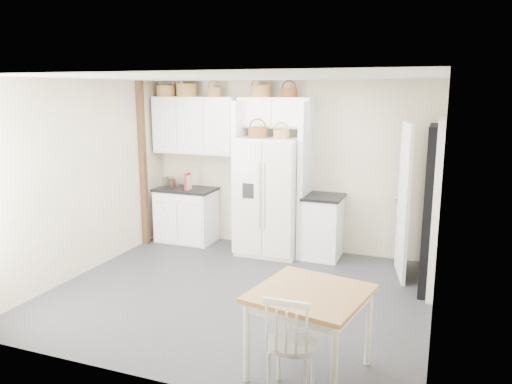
% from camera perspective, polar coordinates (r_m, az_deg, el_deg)
% --- Properties ---
extents(floor, '(4.50, 4.50, 0.00)m').
position_cam_1_polar(floor, '(6.28, -2.00, -11.45)').
color(floor, '#292931').
rests_on(floor, ground).
extents(ceiling, '(4.50, 4.50, 0.00)m').
position_cam_1_polar(ceiling, '(5.78, -2.19, 12.99)').
color(ceiling, white).
rests_on(ceiling, wall_back).
extents(wall_back, '(4.50, 0.00, 4.50)m').
position_cam_1_polar(wall_back, '(7.75, 3.67, 2.98)').
color(wall_back, '#B4AA8B').
rests_on(wall_back, floor).
extents(wall_left, '(0.00, 4.00, 4.00)m').
position_cam_1_polar(wall_left, '(7.07, -19.15, 1.52)').
color(wall_left, '#B4AA8B').
rests_on(wall_left, floor).
extents(wall_right, '(0.00, 4.00, 4.00)m').
position_cam_1_polar(wall_right, '(5.45, 20.29, -1.42)').
color(wall_right, '#B4AA8B').
rests_on(wall_right, floor).
extents(refrigerator, '(0.92, 0.74, 1.77)m').
position_cam_1_polar(refrigerator, '(7.51, 1.68, -0.48)').
color(refrigerator, silver).
rests_on(refrigerator, floor).
extents(base_cab_left, '(0.92, 0.58, 0.85)m').
position_cam_1_polar(base_cab_left, '(8.28, -7.94, -2.72)').
color(base_cab_left, white).
rests_on(base_cab_left, floor).
extents(base_cab_right, '(0.51, 0.61, 0.90)m').
position_cam_1_polar(base_cab_right, '(7.48, 7.68, -4.08)').
color(base_cab_right, white).
rests_on(base_cab_right, floor).
extents(dining_table, '(1.07, 1.07, 0.76)m').
position_cam_1_polar(dining_table, '(4.55, 6.13, -15.64)').
color(dining_table, olive).
rests_on(dining_table, floor).
extents(windsor_chair, '(0.44, 0.40, 0.87)m').
position_cam_1_polar(windsor_chair, '(4.24, 4.10, -16.98)').
color(windsor_chair, white).
rests_on(windsor_chair, floor).
extents(counter_left, '(0.96, 0.62, 0.04)m').
position_cam_1_polar(counter_left, '(8.19, -8.03, 0.30)').
color(counter_left, black).
rests_on(counter_left, base_cab_left).
extents(counter_right, '(0.55, 0.65, 0.04)m').
position_cam_1_polar(counter_right, '(7.37, 7.78, -0.55)').
color(counter_right, black).
rests_on(counter_right, base_cab_right).
extents(toaster, '(0.28, 0.21, 0.17)m').
position_cam_1_polar(toaster, '(8.24, -9.76, 1.07)').
color(toaster, silver).
rests_on(toaster, counter_left).
extents(cookbook_red, '(0.05, 0.18, 0.26)m').
position_cam_1_polar(cookbook_red, '(8.05, -7.80, 1.21)').
color(cookbook_red, maroon).
rests_on(cookbook_red, counter_left).
extents(cookbook_cream, '(0.04, 0.16, 0.23)m').
position_cam_1_polar(cookbook_cream, '(8.04, -7.72, 1.09)').
color(cookbook_cream, beige).
rests_on(cookbook_cream, counter_left).
extents(basket_upper_a, '(0.31, 0.31, 0.18)m').
position_cam_1_polar(basket_upper_a, '(8.33, -10.23, 11.29)').
color(basket_upper_a, brown).
rests_on(basket_upper_a, upper_cabinet).
extents(basket_upper_b, '(0.34, 0.34, 0.20)m').
position_cam_1_polar(basket_upper_b, '(8.14, -7.88, 11.45)').
color(basket_upper_b, brown).
rests_on(basket_upper_b, upper_cabinet).
extents(basket_upper_c, '(0.25, 0.25, 0.15)m').
position_cam_1_polar(basket_upper_c, '(7.92, -4.77, 11.31)').
color(basket_upper_c, brown).
rests_on(basket_upper_c, upper_cabinet).
extents(basket_bridge_a, '(0.32, 0.32, 0.18)m').
position_cam_1_polar(basket_bridge_a, '(7.63, 0.53, 11.47)').
color(basket_bridge_a, brown).
rests_on(basket_bridge_a, bridge_cabinet).
extents(basket_bridge_b, '(0.24, 0.24, 0.14)m').
position_cam_1_polar(basket_bridge_b, '(7.48, 3.78, 11.27)').
color(basket_bridge_b, brown).
rests_on(basket_bridge_b, bridge_cabinet).
extents(basket_fridge_a, '(0.28, 0.28, 0.15)m').
position_cam_1_polar(basket_fridge_a, '(7.34, 0.19, 6.82)').
color(basket_fridge_a, brown).
rests_on(basket_fridge_a, refrigerator).
extents(basket_fridge_b, '(0.23, 0.23, 0.13)m').
position_cam_1_polar(basket_fridge_b, '(7.22, 2.91, 6.62)').
color(basket_fridge_b, brown).
rests_on(basket_fridge_b, refrigerator).
extents(upper_cabinet, '(1.40, 0.34, 0.90)m').
position_cam_1_polar(upper_cabinet, '(8.10, -6.92, 7.57)').
color(upper_cabinet, white).
rests_on(upper_cabinet, wall_back).
extents(bridge_cabinet, '(1.12, 0.34, 0.45)m').
position_cam_1_polar(bridge_cabinet, '(7.55, 2.27, 9.07)').
color(bridge_cabinet, white).
rests_on(bridge_cabinet, wall_back).
extents(fridge_panel_left, '(0.08, 0.60, 2.30)m').
position_cam_1_polar(fridge_panel_left, '(7.71, -1.69, 1.84)').
color(fridge_panel_left, white).
rests_on(fridge_panel_left, floor).
extents(fridge_panel_right, '(0.08, 0.60, 2.30)m').
position_cam_1_polar(fridge_panel_right, '(7.39, 5.64, 1.35)').
color(fridge_panel_right, white).
rests_on(fridge_panel_right, floor).
extents(trim_post, '(0.09, 0.09, 2.60)m').
position_cam_1_polar(trim_post, '(8.11, -12.79, 3.10)').
color(trim_post, '#352113').
rests_on(trim_post, floor).
extents(doorway_void, '(0.18, 0.85, 2.05)m').
position_cam_1_polar(doorway_void, '(6.48, 19.46, -1.85)').
color(doorway_void, black).
rests_on(doorway_void, floor).
extents(door_slab, '(0.21, 0.79, 2.05)m').
position_cam_1_polar(door_slab, '(6.83, 16.53, -1.01)').
color(door_slab, white).
rests_on(door_slab, floor).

